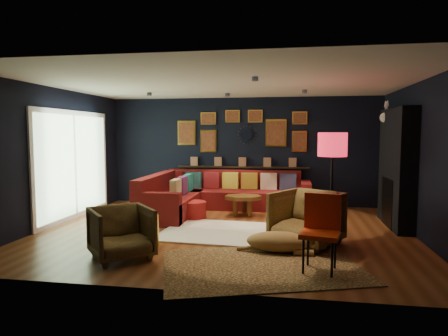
% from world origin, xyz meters
% --- Properties ---
extents(floor, '(6.50, 6.50, 0.00)m').
position_xyz_m(floor, '(0.00, 0.00, 0.00)').
color(floor, brown).
rests_on(floor, ground).
extents(room_walls, '(6.50, 6.50, 6.50)m').
position_xyz_m(room_walls, '(0.00, 0.00, 1.59)').
color(room_walls, black).
rests_on(room_walls, ground).
extents(sectional, '(3.41, 2.69, 0.86)m').
position_xyz_m(sectional, '(-0.61, 1.81, 0.32)').
color(sectional, maroon).
rests_on(sectional, ground).
extents(ledge, '(3.20, 0.12, 0.04)m').
position_xyz_m(ledge, '(0.00, 2.68, 0.92)').
color(ledge, black).
rests_on(ledge, room_walls).
extents(gallery_wall, '(3.15, 0.04, 1.02)m').
position_xyz_m(gallery_wall, '(-0.01, 2.72, 1.81)').
color(gallery_wall, gold).
rests_on(gallery_wall, room_walls).
extents(sunburst_mirror, '(0.47, 0.16, 0.47)m').
position_xyz_m(sunburst_mirror, '(0.10, 2.72, 1.70)').
color(sunburst_mirror, silver).
rests_on(sunburst_mirror, room_walls).
extents(fireplace, '(0.31, 1.60, 2.20)m').
position_xyz_m(fireplace, '(3.09, 0.90, 1.02)').
color(fireplace, black).
rests_on(fireplace, ground).
extents(deer_head, '(0.50, 0.28, 0.45)m').
position_xyz_m(deer_head, '(3.14, 1.40, 2.05)').
color(deer_head, white).
rests_on(deer_head, fireplace).
extents(sliding_door, '(0.06, 2.80, 2.20)m').
position_xyz_m(sliding_door, '(-3.22, 0.60, 1.10)').
color(sliding_door, white).
rests_on(sliding_door, ground).
extents(ceiling_spots, '(3.30, 2.50, 0.06)m').
position_xyz_m(ceiling_spots, '(-0.00, 0.80, 2.56)').
color(ceiling_spots, black).
rests_on(ceiling_spots, room_walls).
extents(shag_rug, '(2.42, 1.83, 0.03)m').
position_xyz_m(shag_rug, '(0.11, -0.15, 0.02)').
color(shag_rug, white).
rests_on(shag_rug, ground).
extents(leopard_rug, '(2.96, 2.50, 0.01)m').
position_xyz_m(leopard_rug, '(0.78, -1.80, 0.01)').
color(leopard_rug, tan).
rests_on(leopard_rug, ground).
extents(coffee_table, '(0.89, 0.72, 0.40)m').
position_xyz_m(coffee_table, '(0.18, 1.37, 0.35)').
color(coffee_table, brown).
rests_on(coffee_table, shag_rug).
extents(pouf, '(0.51, 0.51, 0.33)m').
position_xyz_m(pouf, '(-0.78, 0.87, 0.20)').
color(pouf, maroon).
rests_on(pouf, shag_rug).
extents(armchair_left, '(1.06, 1.06, 0.80)m').
position_xyz_m(armchair_left, '(-1.16, -1.78, 0.40)').
color(armchair_left, '#A8833F').
rests_on(armchair_left, ground).
extents(armchair_right, '(1.22, 1.21, 0.93)m').
position_xyz_m(armchair_right, '(1.40, -0.68, 0.47)').
color(armchair_right, '#A8833F').
rests_on(armchair_right, ground).
extents(gold_stool, '(0.40, 0.40, 0.50)m').
position_xyz_m(gold_stool, '(-1.03, -1.17, 0.25)').
color(gold_stool, gold).
rests_on(gold_stool, ground).
extents(orange_chair, '(0.54, 0.54, 0.97)m').
position_xyz_m(orange_chair, '(1.54, -1.81, 0.57)').
color(orange_chair, black).
rests_on(orange_chair, ground).
extents(floor_lamp, '(0.48, 0.48, 1.75)m').
position_xyz_m(floor_lamp, '(1.83, -0.05, 1.48)').
color(floor_lamp, black).
rests_on(floor_lamp, ground).
extents(dog, '(1.31, 0.66, 0.41)m').
position_xyz_m(dog, '(1.00, -1.14, 0.22)').
color(dog, '#9F7746').
rests_on(dog, leopard_rug).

